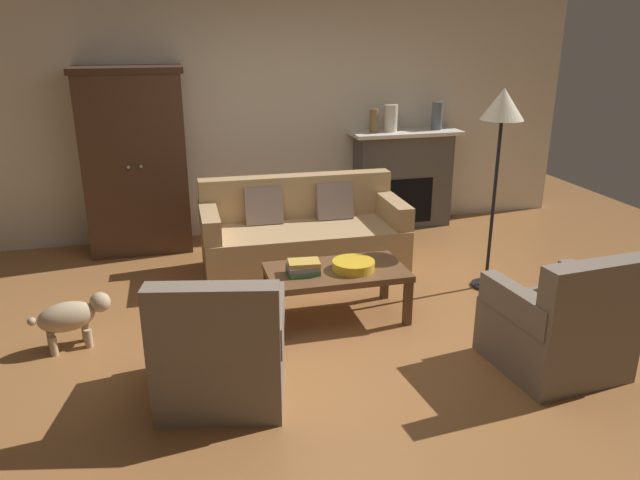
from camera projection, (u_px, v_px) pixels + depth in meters
ground_plane at (325, 326)px, 4.81m from camera, size 9.60×9.60×0.00m
back_wall at (265, 107)px, 6.68m from camera, size 7.20×0.10×2.80m
fireplace at (402, 178)px, 7.09m from camera, size 1.26×0.48×1.12m
armoire at (135, 161)px, 6.19m from camera, size 1.06×0.57×1.87m
couch at (303, 237)px, 5.89m from camera, size 1.94×0.89×0.86m
coffee_table at (336, 276)px, 4.84m from camera, size 1.10×0.60×0.42m
fruit_bowl at (354, 265)px, 4.80m from camera, size 0.34×0.34×0.07m
book_stack at (303, 268)px, 4.71m from camera, size 0.26×0.19×0.11m
mantel_vase_bronze at (374, 121)px, 6.76m from camera, size 0.10×0.10×0.26m
mantel_vase_cream at (391, 118)px, 6.80m from camera, size 0.15×0.15×0.30m
mantel_vase_slate at (437, 116)px, 6.93m from camera, size 0.12×0.12×0.31m
armchair_near_left at (221, 353)px, 3.80m from camera, size 0.91×0.92×0.88m
armchair_near_right at (560, 327)px, 4.12m from camera, size 0.84×0.83×0.88m
floor_lamp at (502, 117)px, 5.06m from camera, size 0.36×0.36×1.76m
dog at (72, 316)px, 4.43m from camera, size 0.56×0.30×0.39m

